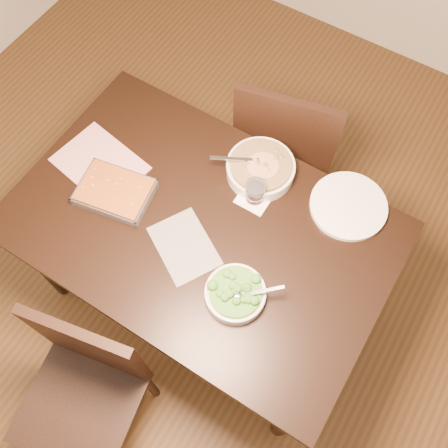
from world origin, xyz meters
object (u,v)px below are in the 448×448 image
Objects in this scene: wine_tumbler at (255,191)px; dinner_plate at (348,206)px; chair_near at (86,383)px; chair_far at (287,141)px; table at (201,237)px; baking_dish at (115,192)px; stew_bowl at (261,168)px; broccoli_bowl at (235,294)px.

dinner_plate is at bearing 25.43° from wine_tumbler.
chair_near is 1.33m from chair_far.
chair_near reaches higher than table.
baking_dish reaches higher than dinner_plate.
wine_tumbler is 0.54m from chair_far.
chair_far is at bearing 73.85° from chair_near.
chair_near is at bearing -102.42° from wine_tumbler.
dinner_plate is 0.55m from chair_far.
baking_dish is at bearing -151.37° from dinner_plate.
table is 1.59× the size of chair_near.
dinner_plate is at bearing 52.29° from chair_near.
stew_bowl is (0.07, 0.31, 0.13)m from table.
baking_dish is 0.33× the size of chair_far.
stew_bowl is 0.92× the size of dinner_plate.
table is at bearing -139.92° from dinner_plate.
dinner_plate is at bearing 71.21° from broccoli_bowl.
chair_near reaches higher than baking_dish.
baking_dish is 0.53m from wine_tumbler.
table is at bearing -102.89° from stew_bowl.
wine_tumbler is at bearing -154.57° from dinner_plate.
broccoli_bowl is 0.89m from chair_far.
stew_bowl is at bearing 77.11° from table.
stew_bowl is 0.44m from chair_far.
table is 0.69m from chair_near.
chair_far is (0.37, 0.72, -0.25)m from baking_dish.
dinner_plate is at bearing 7.29° from stew_bowl.
chair_near is at bearing -77.48° from baking_dish.
broccoli_bowl is at bearing -69.54° from stew_bowl.
broccoli_bowl is 0.74× the size of dinner_plate.
dinner_plate is (0.43, 0.36, 0.11)m from table.
wine_tumbler is at bearing 87.27° from chair_far.
wine_tumbler is 0.30× the size of dinner_plate.
baking_dish is at bearing -137.87° from stew_bowl.
stew_bowl is at bearing 69.76° from chair_near.
chair_near is (-0.19, -0.88, -0.31)m from wine_tumbler.
wine_tumbler is 0.95m from chair_near.
dinner_plate is at bearing 17.96° from baking_dish.
chair_far is at bearing 142.80° from dinner_plate.
chair_far is (-0.08, 0.45, -0.28)m from wine_tumbler.
dinner_plate reaches higher than table.
chair_near is at bearing -116.46° from dinner_plate.
stew_bowl reaches higher than broccoli_bowl.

